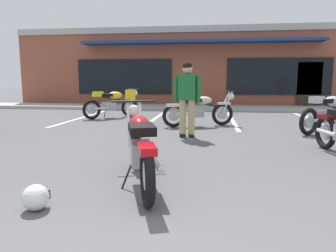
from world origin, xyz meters
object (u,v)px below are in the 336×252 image
Objects in this scene: person_by_back_row at (187,95)px; helmet_on_pavement at (36,197)px; motorcycle_black_cruiser at (114,102)px; motorcycle_foreground_classic at (140,147)px; motorcycle_red_sportbike at (199,110)px; motorcycle_silver_naked at (331,111)px.

person_by_back_row is 6.44× the size of helmet_on_pavement.
motorcycle_black_cruiser is 4.37m from person_by_back_row.
motorcycle_foreground_classic is 1.21× the size of motorcycle_black_cruiser.
motorcycle_silver_naked is (3.21, -0.59, 0.07)m from motorcycle_red_sportbike.
motorcycle_black_cruiser and motorcycle_silver_naked have the same top height.
motorcycle_foreground_classic is at bearing 48.29° from helmet_on_pavement.
motorcycle_foreground_classic is at bearing -96.09° from person_by_back_row.
motorcycle_silver_naked is (6.17, -2.25, 0.00)m from motorcycle_black_cruiser.
motorcycle_black_cruiser is (-2.39, 6.61, 0.07)m from motorcycle_foreground_classic.
motorcycle_silver_naked is 1.05× the size of person_by_back_row.
person_by_back_row is (0.34, 3.22, 0.49)m from motorcycle_foreground_classic.
motorcycle_foreground_classic and motorcycle_red_sportbike have the same top height.
motorcycle_red_sportbike is 1.18× the size of motorcycle_black_cruiser.
helmet_on_pavement is (1.55, -7.55, -0.40)m from motorcycle_black_cruiser.
motorcycle_black_cruiser is at bearing 101.60° from helmet_on_pavement.
person_by_back_row is at bearing 83.91° from motorcycle_foreground_classic.
motorcycle_red_sportbike is 3.39m from motorcycle_black_cruiser.
person_by_back_row reaches higher than motorcycle_silver_naked.
motorcycle_black_cruiser is 6.57m from motorcycle_silver_naked.
person_by_back_row reaches higher than motorcycle_foreground_classic.
helmet_on_pavement is at bearing -105.88° from person_by_back_row.
person_by_back_row is at bearing -51.06° from motorcycle_black_cruiser.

